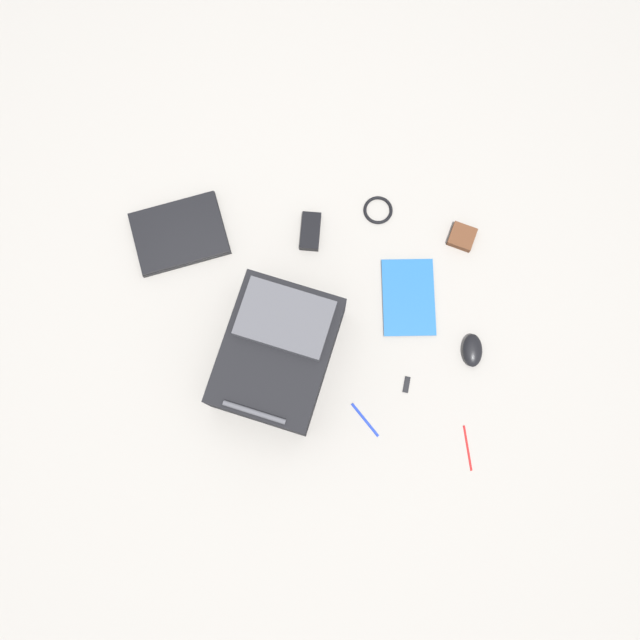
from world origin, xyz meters
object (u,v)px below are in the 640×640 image
object	(u,v)px
cable_coil	(378,210)
pen_black	(468,448)
book_comic	(408,297)
earbud_pouch	(462,237)
usb_stick	(407,385)
computer_mouse	(472,350)
power_brick	(310,231)
backpack	(277,352)
pen_blue	(365,420)
laptop	(179,234)

from	to	relation	value
cable_coil	pen_black	distance (m)	0.85
book_comic	pen_black	distance (m)	0.53
cable_coil	earbud_pouch	size ratio (longest dim) A/B	1.23
cable_coil	usb_stick	size ratio (longest dim) A/B	1.91
computer_mouse	pen_black	size ratio (longest dim) A/B	0.76
pen_black	usb_stick	world-z (taller)	same
book_comic	cable_coil	distance (m)	0.33
power_brick	cable_coil	bearing A→B (deg)	-159.13
backpack	power_brick	world-z (taller)	backpack
computer_mouse	pen_black	world-z (taller)	computer_mouse
computer_mouse	pen_blue	size ratio (longest dim) A/B	0.82
cable_coil	laptop	bearing A→B (deg)	9.22
pen_blue	computer_mouse	bearing A→B (deg)	-145.78
usb_stick	cable_coil	bearing A→B (deg)	-80.36
computer_mouse	cable_coil	distance (m)	0.58
backpack	pen_blue	distance (m)	0.36
backpack	laptop	world-z (taller)	backpack
computer_mouse	laptop	bearing A→B (deg)	-19.74
laptop	usb_stick	size ratio (longest dim) A/B	6.82
backpack	cable_coil	world-z (taller)	backpack
pen_blue	usb_stick	bearing A→B (deg)	-138.48
book_comic	pen_black	bearing A→B (deg)	111.50
pen_black	pen_blue	distance (m)	0.34
computer_mouse	backpack	bearing A→B (deg)	4.21
book_comic	backpack	bearing A→B (deg)	26.58
backpack	book_comic	bearing A→B (deg)	-153.42
backpack	cable_coil	bearing A→B (deg)	-121.54
usb_stick	laptop	bearing A→B (deg)	-32.19
power_brick	usb_stick	bearing A→B (deg)	122.94
pen_blue	power_brick	bearing A→B (deg)	-72.57
laptop	book_comic	world-z (taller)	laptop
cable_coil	pen_blue	xyz separation A→B (m)	(0.03, 0.72, -0.00)
backpack	power_brick	bearing A→B (deg)	-101.63
computer_mouse	earbud_pouch	bearing A→B (deg)	-85.05
pen_blue	earbud_pouch	xyz separation A→B (m)	(-0.32, -0.63, 0.01)
backpack	power_brick	size ratio (longest dim) A/B	3.88
pen_black	laptop	bearing A→B (deg)	-35.18
computer_mouse	pen_blue	xyz separation A→B (m)	(0.35, 0.24, -0.02)
laptop	power_brick	world-z (taller)	laptop
computer_mouse	earbud_pouch	world-z (taller)	computer_mouse
power_brick	earbud_pouch	size ratio (longest dim) A/B	1.58
book_comic	computer_mouse	distance (m)	0.27
computer_mouse	usb_stick	size ratio (longest dim) A/B	2.06
laptop	pen_black	bearing A→B (deg)	144.82
laptop	earbud_pouch	bearing A→B (deg)	-178.86
laptop	usb_stick	bearing A→B (deg)	147.81
power_brick	usb_stick	world-z (taller)	power_brick
earbud_pouch	usb_stick	bearing A→B (deg)	70.04
laptop	power_brick	size ratio (longest dim) A/B	2.78
usb_stick	book_comic	bearing A→B (deg)	-90.83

